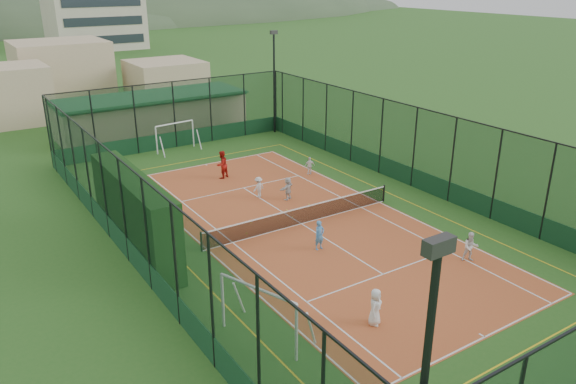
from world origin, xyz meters
name	(u,v)px	position (x,y,z in m)	size (l,w,h in m)	color
ground	(302,224)	(0.00, 0.00, 0.00)	(300.00, 300.00, 0.00)	#295A1F
court_slab	(302,224)	(0.00, 0.00, 0.01)	(11.17, 23.97, 0.01)	#B84829
tennis_net	(302,215)	(0.00, 0.00, 0.53)	(11.67, 0.12, 1.06)	black
perimeter_fence	(302,180)	(0.00, 0.00, 2.50)	(18.12, 34.12, 5.00)	#11331A
floodlight_ne	(274,83)	(8.60, 16.60, 4.12)	(0.60, 0.26, 8.25)	black
clubhouse	(152,114)	(0.00, 22.00, 1.57)	(15.20, 7.20, 3.15)	tan
hedge_left	(135,214)	(-8.30, 1.71, 1.91)	(1.31, 8.72, 3.82)	black
white_bench	(152,244)	(-7.80, 1.17, 0.44)	(1.55, 0.43, 0.87)	white
futsal_goal_near	(258,316)	(-7.09, -7.62, 1.12)	(1.01, 3.47, 2.24)	white
futsal_goal_far	(175,137)	(-0.38, 16.21, 1.03)	(3.20, 0.93, 2.07)	white
child_near_left	(375,307)	(-2.83, -9.04, 0.75)	(0.72, 0.47, 1.48)	white
child_near_mid	(319,235)	(-0.93, -2.87, 0.75)	(0.54, 0.35, 1.47)	#488DCD
child_near_right	(471,247)	(4.19, -7.61, 0.72)	(0.69, 0.54, 1.43)	white
child_far_left	(259,187)	(0.04, 4.57, 0.64)	(0.81, 0.47, 1.25)	silver
child_far_right	(310,166)	(4.91, 6.24, 0.60)	(0.69, 0.29, 1.18)	white
child_far_back	(288,188)	(1.30, 3.33, 0.69)	(1.26, 0.40, 1.36)	silver
coach	(222,165)	(-0.25, 8.76, 0.92)	(0.88, 0.69, 1.82)	#AD1812
tennis_balls	(285,215)	(-0.14, 1.43, 0.04)	(5.32, 1.50, 0.07)	#CCE033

